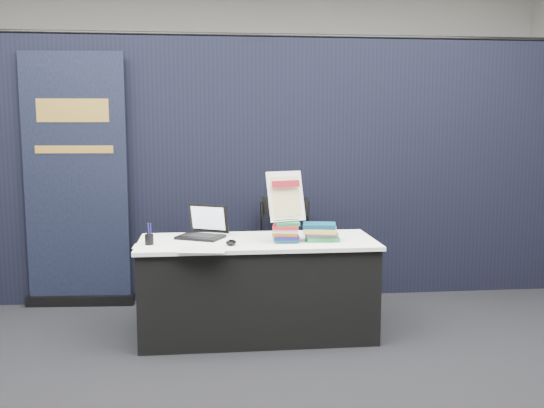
{
  "coord_description": "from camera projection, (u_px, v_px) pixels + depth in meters",
  "views": [
    {
      "loc": [
        -0.38,
        -3.98,
        1.64
      ],
      "look_at": [
        0.11,
        0.55,
        1.03
      ],
      "focal_mm": 40.0,
      "sensor_mm": 36.0,
      "label": 1
    }
  ],
  "objects": [
    {
      "name": "book_stack_short",
      "position": [
        321.0,
        232.0,
        4.58
      ],
      "size": [
        0.25,
        0.2,
        0.13
      ],
      "rotation": [
        0.0,
        0.0,
        -0.13
      ],
      "color": "#228145",
      "rests_on": "display_table"
    },
    {
      "name": "brochure_left",
      "position": [
        151.0,
        246.0,
        4.39
      ],
      "size": [
        0.26,
        0.19,
        0.0
      ],
      "primitive_type": "cube",
      "rotation": [
        0.0,
        0.0,
        -0.03
      ],
      "color": "white",
      "rests_on": "display_table"
    },
    {
      "name": "brochure_right",
      "position": [
        201.0,
        247.0,
        4.35
      ],
      "size": [
        0.29,
        0.21,
        0.0
      ],
      "primitive_type": "cube",
      "rotation": [
        0.0,
        0.0,
        0.05
      ],
      "color": "white",
      "rests_on": "display_table"
    },
    {
      "name": "book_stack_tall",
      "position": [
        286.0,
        232.0,
        4.52
      ],
      "size": [
        0.2,
        0.16,
        0.15
      ],
      "rotation": [
        0.0,
        0.0,
        -0.09
      ],
      "color": "#1D6C6E",
      "rests_on": "display_table"
    },
    {
      "name": "floor",
      "position": [
        264.0,
        362.0,
        4.18
      ],
      "size": [
        8.0,
        8.0,
        0.0
      ],
      "primitive_type": "plane",
      "color": "black",
      "rests_on": "ground"
    },
    {
      "name": "pullup_banner",
      "position": [
        77.0,
        196.0,
        5.36
      ],
      "size": [
        0.96,
        0.16,
        2.25
      ],
      "rotation": [
        0.0,
        0.0,
        -0.06
      ],
      "color": "black",
      "rests_on": "floor"
    },
    {
      "name": "info_sign",
      "position": [
        286.0,
        197.0,
        4.52
      ],
      "size": [
        0.3,
        0.19,
        0.39
      ],
      "rotation": [
        0.0,
        0.0,
        0.31
      ],
      "color": "black",
      "rests_on": "book_stack_tall"
    },
    {
      "name": "pen_cup",
      "position": [
        149.0,
        240.0,
        4.42
      ],
      "size": [
        0.08,
        0.08,
        0.08
      ],
      "primitive_type": "cylinder",
      "rotation": [
        0.0,
        0.0,
        0.31
      ],
      "color": "black",
      "rests_on": "display_table"
    },
    {
      "name": "wall_back",
      "position": [
        235.0,
        114.0,
        7.89
      ],
      "size": [
        8.0,
        0.02,
        3.5
      ],
      "primitive_type": "cube",
      "color": "beige",
      "rests_on": "floor"
    },
    {
      "name": "brochure_mid",
      "position": [
        203.0,
        250.0,
        4.26
      ],
      "size": [
        0.36,
        0.27,
        0.0
      ],
      "primitive_type": "cube",
      "rotation": [
        0.0,
        0.0,
        -0.14
      ],
      "color": "silver",
      "rests_on": "display_table"
    },
    {
      "name": "drape_partition",
      "position": [
        248.0,
        171.0,
        5.6
      ],
      "size": [
        6.0,
        0.08,
        2.4
      ],
      "primitive_type": "cube",
      "color": "black",
      "rests_on": "floor"
    },
    {
      "name": "stacking_chair",
      "position": [
        287.0,
        248.0,
        5.33
      ],
      "size": [
        0.52,
        0.53,
        0.98
      ],
      "rotation": [
        0.0,
        0.0,
        -0.21
      ],
      "color": "black",
      "rests_on": "floor"
    },
    {
      "name": "display_table",
      "position": [
        257.0,
        287.0,
        4.67
      ],
      "size": [
        1.8,
        0.75,
        0.75
      ],
      "color": "black",
      "rests_on": "floor"
    },
    {
      "name": "mouse",
      "position": [
        231.0,
        242.0,
        4.43
      ],
      "size": [
        0.09,
        0.13,
        0.04
      ],
      "primitive_type": "ellipsoid",
      "rotation": [
        0.0,
        0.0,
        -0.14
      ],
      "color": "black",
      "rests_on": "display_table"
    },
    {
      "name": "laptop",
      "position": [
        200.0,
        230.0,
        4.72
      ],
      "size": [
        0.4,
        0.4,
        0.25
      ],
      "rotation": [
        0.0,
        0.0,
        -0.47
      ],
      "color": "black",
      "rests_on": "display_table"
    }
  ]
}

